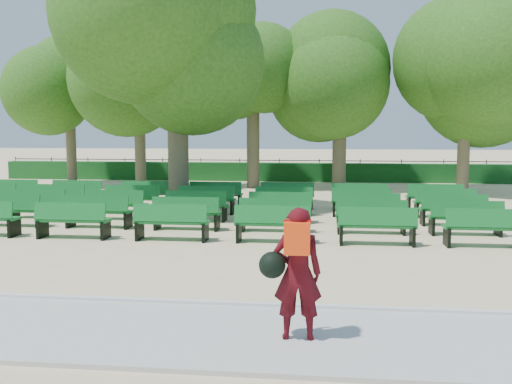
% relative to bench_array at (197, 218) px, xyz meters
% --- Properties ---
extents(ground, '(120.00, 120.00, 0.00)m').
position_rel_bench_array_xyz_m(ground, '(0.33, -1.40, -0.09)').
color(ground, beige).
extents(paving, '(30.00, 2.20, 0.06)m').
position_rel_bench_array_xyz_m(paving, '(0.33, -8.80, -0.06)').
color(paving, '#B6B6B1').
rests_on(paving, ground).
extents(curb, '(30.00, 0.12, 0.10)m').
position_rel_bench_array_xyz_m(curb, '(0.33, -7.65, -0.04)').
color(curb, silver).
rests_on(curb, ground).
extents(hedge, '(26.00, 0.70, 0.90)m').
position_rel_bench_array_xyz_m(hedge, '(0.33, 12.60, 0.36)').
color(hedge, '#134B1B').
rests_on(hedge, ground).
extents(fence, '(26.00, 0.10, 1.02)m').
position_rel_bench_array_xyz_m(fence, '(0.33, 13.00, -0.09)').
color(fence, black).
rests_on(fence, ground).
extents(tree_line, '(21.80, 6.80, 7.04)m').
position_rel_bench_array_xyz_m(tree_line, '(0.33, 8.60, -0.09)').
color(tree_line, '#2F6019').
rests_on(tree_line, ground).
extents(bench_array, '(1.74, 0.63, 1.08)m').
position_rel_bench_array_xyz_m(bench_array, '(0.00, 0.00, 0.00)').
color(bench_array, '#126A26').
rests_on(bench_array, ground).
extents(tree_among, '(5.29, 5.29, 7.44)m').
position_rel_bench_array_xyz_m(tree_among, '(-0.91, 1.55, 4.94)').
color(tree_among, brown).
rests_on(tree_among, ground).
extents(person, '(0.76, 0.47, 1.59)m').
position_rel_bench_array_xyz_m(person, '(3.15, -8.88, 0.79)').
color(person, '#43090F').
rests_on(person, ground).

